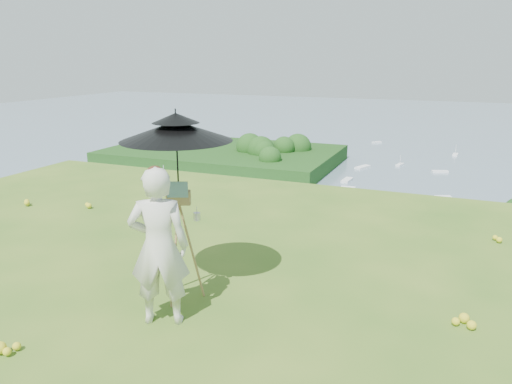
% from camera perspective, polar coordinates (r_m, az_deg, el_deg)
% --- Properties ---
extents(ground, '(14.00, 14.00, 0.00)m').
position_cam_1_polar(ground, '(6.55, -16.50, -12.69)').
color(ground, '#3C691E').
rests_on(ground, ground).
extents(shoreline_tier, '(170.00, 28.00, 8.00)m').
position_cam_1_polar(shoreline_tier, '(88.56, 18.00, -11.74)').
color(shoreline_tier, '#6E6858').
rests_on(shoreline_tier, bay_water).
extents(bay_water, '(700.00, 700.00, 0.00)m').
position_cam_1_polar(bay_water, '(247.24, 21.39, 5.54)').
color(bay_water, slate).
rests_on(bay_water, ground).
extents(peninsula, '(90.00, 60.00, 12.00)m').
position_cam_1_polar(peninsula, '(180.69, -3.83, 4.96)').
color(peninsula, '#16350E').
rests_on(peninsula, bay_water).
extents(slope_trees, '(110.00, 50.00, 6.00)m').
position_cam_1_polar(slope_trees, '(43.50, 15.61, -9.84)').
color(slope_trees, '#154414').
rests_on(slope_trees, forest_slope).
extents(harbor_town, '(110.00, 22.00, 5.00)m').
position_cam_1_polar(harbor_town, '(85.90, 18.36, -7.86)').
color(harbor_town, silver).
rests_on(harbor_town, shoreline_tier).
extents(moored_boats, '(140.00, 140.00, 0.70)m').
position_cam_1_polar(moored_boats, '(170.21, 16.41, 2.13)').
color(moored_boats, white).
rests_on(moored_boats, bay_water).
extents(wildflowers, '(10.00, 10.50, 0.12)m').
position_cam_1_polar(wildflowers, '(6.69, -15.19, -11.37)').
color(wildflowers, yellow).
rests_on(wildflowers, ground).
extents(painter, '(0.80, 0.68, 1.86)m').
position_cam_1_polar(painter, '(5.75, -11.04, -6.16)').
color(painter, silver).
rests_on(painter, ground).
extents(field_easel, '(0.77, 0.77, 1.55)m').
position_cam_1_polar(field_easel, '(6.32, -8.65, -5.52)').
color(field_easel, '#9B6D41').
rests_on(field_easel, ground).
extents(sun_umbrella, '(1.68, 1.68, 1.13)m').
position_cam_1_polar(sun_umbrella, '(6.06, -8.99, 4.06)').
color(sun_umbrella, black).
rests_on(sun_umbrella, field_easel).
extents(painter_cap, '(0.27, 0.29, 0.10)m').
position_cam_1_polar(painter_cap, '(5.49, -11.50, 2.37)').
color(painter_cap, '#DD7987').
rests_on(painter_cap, painter).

